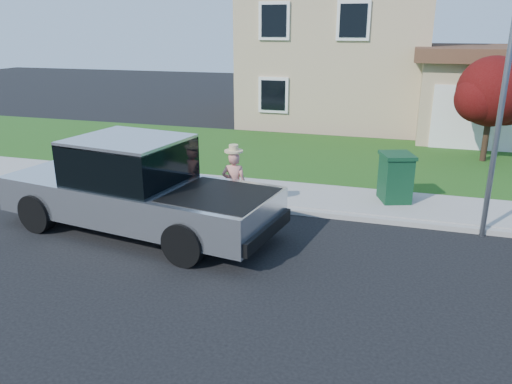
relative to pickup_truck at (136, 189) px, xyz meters
The scene contains 10 objects.
ground 2.58m from the pickup_truck, 21.17° to the right, with size 80.00×80.00×0.00m, color black.
curb 3.92m from the pickup_truck, 32.32° to the left, with size 40.00×0.20×0.12m, color gray.
sidewalk 4.59m from the pickup_truck, 44.25° to the left, with size 40.00×2.00×0.15m, color gray.
lawn 8.34m from the pickup_truck, 67.13° to the left, with size 40.00×7.00×0.10m, color #173E11.
house 16.07m from the pickup_truck, 77.16° to the left, with size 14.00×11.30×6.85m.
pickup_truck is the anchor object (origin of this frame).
woman 2.27m from the pickup_truck, 37.86° to the left, with size 0.62×0.44×1.78m.
ornamental_tree 11.85m from the pickup_truck, 46.17° to the left, with size 2.49×2.25×3.42m.
trash_bin 6.36m from the pickup_truck, 31.55° to the left, with size 0.99×1.06×1.22m.
street_lamp 7.81m from the pickup_truck, 14.00° to the left, with size 0.26×0.65×4.98m.
Camera 1 is at (3.30, -8.35, 4.35)m, focal length 35.00 mm.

